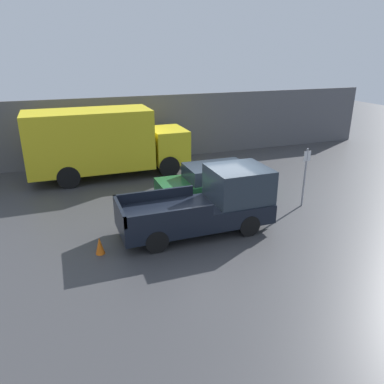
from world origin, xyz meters
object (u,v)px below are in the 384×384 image
(car, at_px, (214,181))
(parking_sign, at_px, (305,174))
(pickup_truck, at_px, (210,203))
(delivery_truck, at_px, (102,142))
(traffic_cone, at_px, (100,246))

(car, xyz_separation_m, parking_sign, (3.00, -1.98, 0.59))
(car, bearing_deg, pickup_truck, -116.28)
(pickup_truck, relative_size, car, 1.12)
(car, height_order, parking_sign, parking_sign)
(pickup_truck, distance_m, delivery_truck, 7.66)
(pickup_truck, xyz_separation_m, delivery_truck, (-2.62, 7.15, 0.79))
(traffic_cone, bearing_deg, parking_sign, 7.47)
(car, bearing_deg, delivery_truck, 131.18)
(delivery_truck, height_order, parking_sign, delivery_truck)
(delivery_truck, distance_m, traffic_cone, 7.78)
(car, height_order, traffic_cone, car)
(car, distance_m, traffic_cone, 5.98)
(traffic_cone, bearing_deg, delivery_truck, 81.06)
(pickup_truck, bearing_deg, traffic_cone, -174.11)
(pickup_truck, height_order, car, pickup_truck)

